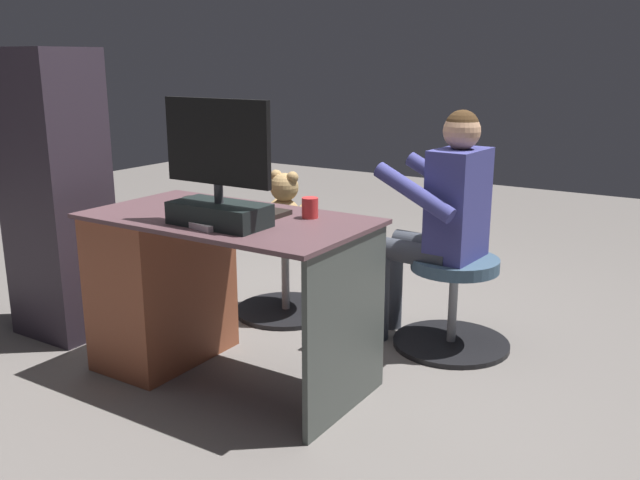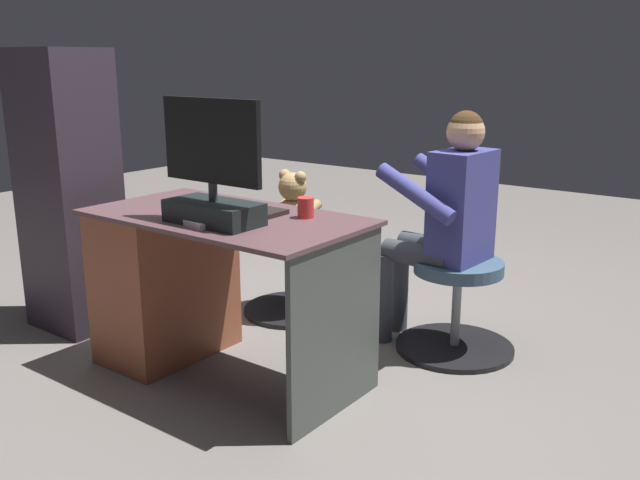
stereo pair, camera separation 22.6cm
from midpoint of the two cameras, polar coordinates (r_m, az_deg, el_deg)
The scene contains 13 objects.
ground_plane at distance 3.43m, azimuth -1.37°, elevation -8.96°, with size 10.00×10.00×0.00m, color slate.
desk at distance 3.25m, azimuth -9.77°, elevation -3.22°, with size 1.22×0.66×0.74m.
monitor at distance 2.76m, azimuth -6.54°, elevation 4.50°, with size 0.50×0.20×0.50m.
keyboard at distance 3.02m, azimuth -4.35°, elevation 2.63°, with size 0.42×0.14×0.02m, color black.
computer_mouse at distance 3.24m, azimuth -8.65°, elevation 3.47°, with size 0.06×0.10×0.04m, color black.
cup at distance 2.86m, azimuth 1.07°, elevation 2.68°, with size 0.07×0.07×0.09m, color red.
tv_remote at distance 3.02m, azimuth -7.08°, elevation 2.54°, with size 0.04×0.15×0.02m, color black.
notebook_binder at distance 2.84m, azimuth -6.30°, elevation 1.84°, with size 0.22×0.30×0.02m, color silver.
office_chair_teddy at distance 3.81m, azimuth -0.52°, elevation -2.44°, with size 0.56×0.56×0.45m.
teddy_bear at distance 3.73m, azimuth -0.42°, elevation 2.89°, with size 0.24×0.25×0.35m.
visitor_chair at distance 3.41m, azimuth 13.12°, elevation -5.06°, with size 0.57×0.57×0.45m.
person at distance 3.32m, azimuth 12.22°, elevation 2.14°, with size 0.52×0.50×1.16m.
equipment_rack at distance 3.72m, azimuth -18.45°, elevation 3.75°, with size 0.44×0.36×1.43m, color #312833.
Camera 2 is at (-2.04, 2.40, 1.38)m, focal length 38.67 mm.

